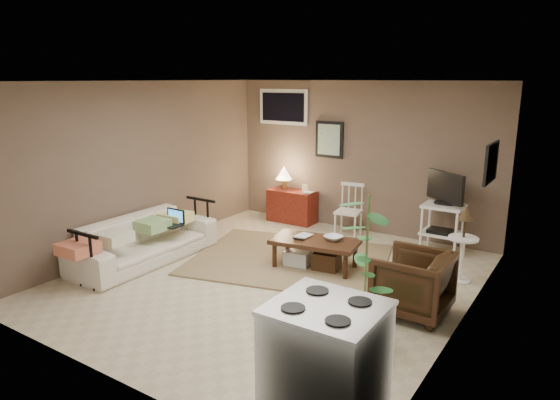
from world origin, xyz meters
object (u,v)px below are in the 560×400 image
Objects in this scene: coffee_table at (314,251)px; sofa at (144,233)px; potted_plant at (366,265)px; stove at (325,369)px; side_table at (464,236)px; armchair at (413,280)px; red_console at (291,203)px; spindle_chair at (349,212)px; tv_stand at (443,210)px.

coffee_table is 2.31m from sofa.
potted_plant is 1.50× the size of stove.
armchair is (-0.22, -1.15, -0.21)m from side_table.
side_table is at bearing 87.72° from stove.
sofa is at bearing -153.67° from coffee_table.
armchair is at bearing -20.05° from coffee_table.
stove reaches higher than red_console.
spindle_chair is 2.17m from side_table.
potted_plant is at bearing -48.46° from red_console.
sofa is 2.80m from red_console.
potted_plant is at bearing -11.10° from armchair.
coffee_table is at bearing -109.52° from armchair.
armchair is at bearing 78.37° from potted_plant.
armchair is at bearing -82.17° from tv_stand.
stove is at bearing -84.82° from tv_stand.
red_console reaches higher than side_table.
coffee_table is at bearing 133.49° from potted_plant.
potted_plant is (1.56, -2.92, 0.39)m from spindle_chair.
potted_plant is at bearing -87.75° from tv_stand.
sofa is at bearing -156.66° from side_table.
tv_stand is at bearing -171.64° from armchair.
potted_plant reaches higher than tv_stand.
spindle_chair is (1.82, 2.55, -0.01)m from sofa.
coffee_table is at bearing -160.45° from side_table.
potted_plant reaches higher than coffee_table.
spindle_chair is at bearing -139.53° from armchair.
tv_stand is 4.23m from stove.
spindle_chair is 0.71× the size of tv_stand.
sofa is at bearing -81.82° from armchair.
stove is (3.65, -1.63, 0.08)m from sofa.
tv_stand is 1.20× the size of stove.
tv_stand is 2.14m from armchair.
sofa is 2.49× the size of spindle_chair.
sofa is 4.00m from stove.
red_console is 1.02× the size of side_table.
red_console is 0.66× the size of potted_plant.
stove reaches higher than coffee_table.
armchair is (3.55, 0.48, -0.03)m from sofa.
side_table reaches higher than coffee_table.
spindle_chair is at bearing 154.83° from side_table.
stove is at bearing -92.28° from side_table.
side_table is (3.13, -1.10, 0.25)m from red_console.
red_console is at bearing 171.52° from spindle_chair.
spindle_chair reaches higher than coffee_table.
spindle_chair is at bearing 113.60° from stove.
tv_stand is (1.20, 1.56, 0.38)m from coffee_table.
tv_stand reaches higher than armchair.
stove is at bearing -55.41° from red_console.
red_console is 4.15m from potted_plant.
armchair is at bearing -37.66° from red_console.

